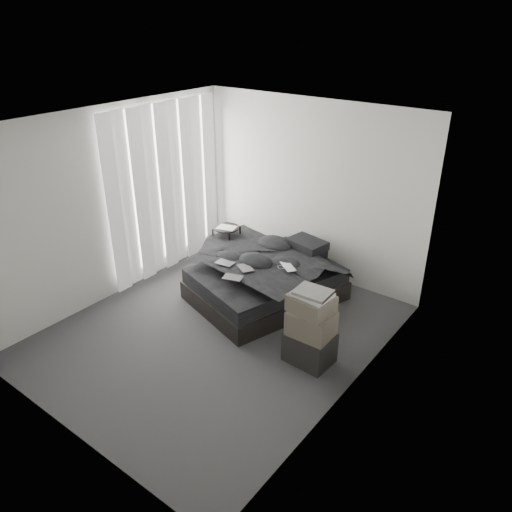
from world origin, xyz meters
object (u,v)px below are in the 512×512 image
Objects in this scene: laptop at (285,263)px; side_stand at (227,249)px; bed at (265,290)px; box_lower at (310,347)px.

laptop is 1.42m from side_stand.
box_lower is (1.22, -0.81, 0.06)m from bed.
laptop is 0.60× the size of box_lower.
laptop is at bearing 139.08° from box_lower.
bed is at bearing -18.77° from side_stand.
bed is 1.05m from side_stand.
side_stand reaches higher than laptop.
bed is 6.24× the size of laptop.
side_stand is at bearing -161.51° from laptop.
laptop is 0.43× the size of side_stand.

